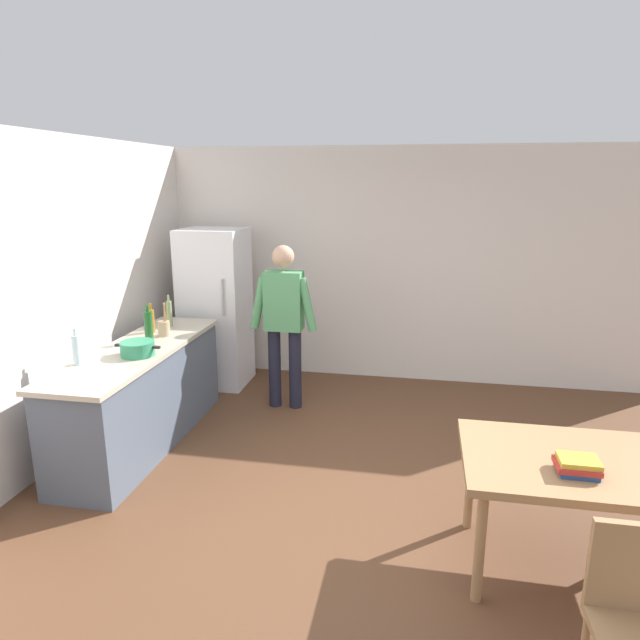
# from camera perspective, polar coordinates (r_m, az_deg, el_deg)

# --- Properties ---
(ground_plane) EXTENTS (14.00, 14.00, 0.00)m
(ground_plane) POSITION_cam_1_polar(r_m,az_deg,el_deg) (4.15, 3.27, -19.71)
(ground_plane) COLOR brown
(wall_back) EXTENTS (6.40, 0.12, 2.70)m
(wall_back) POSITION_cam_1_polar(r_m,az_deg,el_deg) (6.51, 6.93, 5.58)
(wall_back) COLOR silver
(wall_back) RESTS_ON ground_plane
(wall_left) EXTENTS (0.12, 5.60, 2.70)m
(wall_left) POSITION_cam_1_polar(r_m,az_deg,el_deg) (4.81, -28.46, 0.89)
(wall_left) COLOR silver
(wall_left) RESTS_ON ground_plane
(kitchen_counter) EXTENTS (0.64, 2.20, 0.90)m
(kitchen_counter) POSITION_cam_1_polar(r_m,az_deg,el_deg) (5.21, -17.95, -7.47)
(kitchen_counter) COLOR #4C5666
(kitchen_counter) RESTS_ON ground_plane
(refrigerator) EXTENTS (0.70, 0.67, 1.80)m
(refrigerator) POSITION_cam_1_polar(r_m,az_deg,el_deg) (6.43, -10.74, 1.24)
(refrigerator) COLOR white
(refrigerator) RESTS_ON ground_plane
(person) EXTENTS (0.70, 0.22, 1.70)m
(person) POSITION_cam_1_polar(r_m,az_deg,el_deg) (5.61, -3.75, 0.38)
(person) COLOR #1E1E2D
(person) RESTS_ON ground_plane
(dining_table) EXTENTS (1.40, 0.90, 0.75)m
(dining_table) POSITION_cam_1_polar(r_m,az_deg,el_deg) (3.66, 25.73, -14.00)
(dining_table) COLOR #9E754C
(dining_table) RESTS_ON ground_plane
(cooking_pot) EXTENTS (0.40, 0.28, 0.12)m
(cooking_pot) POSITION_cam_1_polar(r_m,az_deg,el_deg) (4.84, -18.35, -2.81)
(cooking_pot) COLOR #2D845B
(cooking_pot) RESTS_ON kitchen_counter
(utensil_jar) EXTENTS (0.11, 0.11, 0.32)m
(utensil_jar) POSITION_cam_1_polar(r_m,az_deg,el_deg) (5.37, -15.84, -0.77)
(utensil_jar) COLOR tan
(utensil_jar) RESTS_ON kitchen_counter
(bottle_vinegar_tall) EXTENTS (0.06, 0.06, 0.32)m
(bottle_vinegar_tall) POSITION_cam_1_polar(r_m,az_deg,el_deg) (5.68, -15.33, 0.67)
(bottle_vinegar_tall) COLOR gray
(bottle_vinegar_tall) RESTS_ON kitchen_counter
(bottle_water_clear) EXTENTS (0.07, 0.07, 0.30)m
(bottle_water_clear) POSITION_cam_1_polar(r_m,az_deg,el_deg) (4.75, -23.87, -2.80)
(bottle_water_clear) COLOR silver
(bottle_water_clear) RESTS_ON kitchen_counter
(bottle_oil_amber) EXTENTS (0.06, 0.06, 0.28)m
(bottle_oil_amber) POSITION_cam_1_polar(r_m,az_deg,el_deg) (5.52, -17.07, -0.04)
(bottle_oil_amber) COLOR #996619
(bottle_oil_amber) RESTS_ON kitchen_counter
(bottle_wine_green) EXTENTS (0.08, 0.08, 0.34)m
(bottle_wine_green) POSITION_cam_1_polar(r_m,az_deg,el_deg) (5.19, -17.31, -0.60)
(bottle_wine_green) COLOR #1E5123
(bottle_wine_green) RESTS_ON kitchen_counter
(book_stack) EXTENTS (0.23, 0.18, 0.09)m
(book_stack) POSITION_cam_1_polar(r_m,az_deg,el_deg) (3.44, 25.10, -13.50)
(book_stack) COLOR #284C8E
(book_stack) RESTS_ON dining_table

